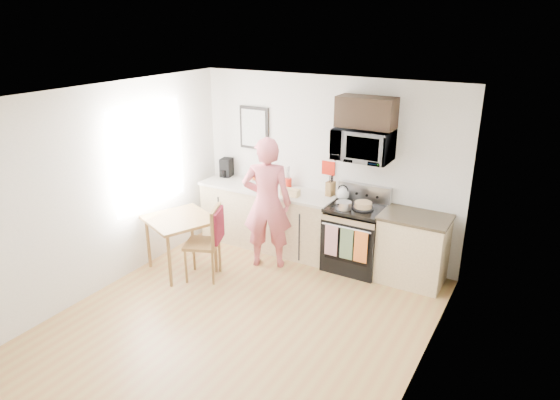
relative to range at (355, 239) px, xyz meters
The scene contains 28 objects.
floor 2.12m from the range, 107.69° to the right, with size 4.60×4.60×0.00m, color #A36F3F.
back_wall 1.12m from the range, 152.75° to the left, with size 4.00×0.04×2.60m, color silver.
front_wall 4.41m from the range, 98.38° to the right, with size 4.00×0.04×2.60m, color silver.
left_wall 3.40m from the range, 143.09° to the right, with size 0.04×4.60×2.60m, color silver.
right_wall 2.55m from the range, 55.26° to the right, with size 0.04×4.60×2.60m, color silver.
ceiling 3.00m from the range, 107.69° to the right, with size 4.00×4.60×0.04m, color silver.
window 3.06m from the range, 155.62° to the right, with size 0.06×1.40×1.50m.
cabinet_left 1.43m from the range, behind, with size 2.10×0.60×0.90m, color tan.
countertop_left 1.51m from the range, behind, with size 2.14×0.64×0.04m, color beige.
cabinet_right 0.80m from the range, ahead, with size 0.84×0.60×0.90m, color tan.
countertop_right 0.93m from the range, ahead, with size 0.88×0.64×0.04m, color black.
range is the anchor object (origin of this frame).
microwave 1.33m from the range, 90.06° to the left, with size 0.76×0.51×0.42m, color #AEADB2.
upper_cabinet 1.75m from the range, 90.04° to the left, with size 0.76×0.35×0.40m, color black.
wall_art 2.27m from the range, behind, with size 0.50×0.04×0.65m.
wall_trivet 1.09m from the range, 151.92° to the left, with size 0.20×0.02×0.20m, color #B21E0F.
person 1.32m from the range, 154.62° to the right, with size 0.68×0.45×1.86m, color #B83249.
dining_table 2.42m from the range, 148.93° to the right, with size 0.94×0.94×0.78m.
chair 1.97m from the range, 141.40° to the right, with size 0.60×0.57×1.02m.
knife_block 0.79m from the range, 159.17° to the left, with size 0.09×0.13×0.21m, color brown.
utensil_crock 1.36m from the range, 169.70° to the left, with size 0.11×0.11×0.32m.
fruit_bowl 1.80m from the range, behind, with size 0.25×0.25×0.10m.
milk_carton 1.69m from the range, behind, with size 0.09×0.09×0.24m, color tan.
coffee_maker 2.39m from the range, behind, with size 0.20×0.26×0.29m.
bread_bag 1.13m from the range, behind, with size 0.27×0.13×0.10m, color #D9B472.
cake 0.54m from the range, 22.04° to the right, with size 0.28×0.28×0.09m.
kettle 0.66m from the range, 153.47° to the left, with size 0.18×0.18×0.23m.
pot 0.58m from the range, 122.60° to the right, with size 0.21×0.34×0.10m.
Camera 1 is at (2.86, -4.02, 3.34)m, focal length 32.00 mm.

